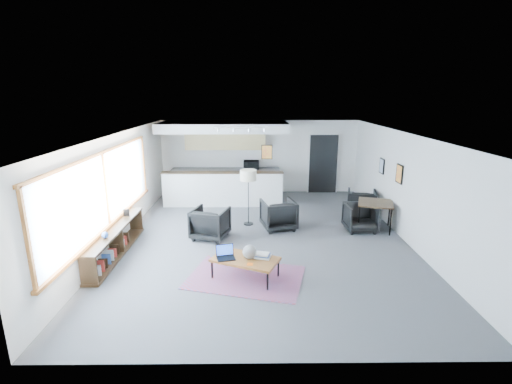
{
  "coord_description": "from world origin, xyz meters",
  "views": [
    {
      "loc": [
        -0.25,
        -8.73,
        3.53
      ],
      "look_at": [
        -0.16,
        0.4,
        1.08
      ],
      "focal_mm": 26.0,
      "sensor_mm": 36.0,
      "label": 1
    }
  ],
  "objects_px": {
    "dining_chair_far": "(361,203)",
    "book_stack": "(263,255)",
    "laptop": "(225,254)",
    "armchair_right": "(278,213)",
    "armchair_left": "(210,222)",
    "dining_chair_near": "(360,218)",
    "ceramic_pot": "(250,252)",
    "microwave": "(251,164)",
    "floor_lamp": "(248,177)",
    "dining_table": "(375,205)",
    "coffee_table": "(245,260)"
  },
  "relations": [
    {
      "from": "dining_chair_far",
      "to": "book_stack",
      "type": "bearing_deg",
      "value": 65.36
    },
    {
      "from": "laptop",
      "to": "armchair_right",
      "type": "distance_m",
      "value": 2.96
    },
    {
      "from": "armchair_left",
      "to": "dining_chair_near",
      "type": "bearing_deg",
      "value": -157.08
    },
    {
      "from": "ceramic_pot",
      "to": "armchair_right",
      "type": "xyz_separation_m",
      "value": [
        0.75,
        2.74,
        -0.11
      ]
    },
    {
      "from": "book_stack",
      "to": "armchair_right",
      "type": "height_order",
      "value": "armchair_right"
    },
    {
      "from": "ceramic_pot",
      "to": "microwave",
      "type": "distance_m",
      "value": 6.27
    },
    {
      "from": "dining_chair_far",
      "to": "laptop",
      "type": "bearing_deg",
      "value": 59.22
    },
    {
      "from": "ceramic_pot",
      "to": "dining_chair_far",
      "type": "height_order",
      "value": "dining_chair_far"
    },
    {
      "from": "armchair_right",
      "to": "microwave",
      "type": "relative_size",
      "value": 1.62
    },
    {
      "from": "book_stack",
      "to": "microwave",
      "type": "xyz_separation_m",
      "value": [
        -0.23,
        6.2,
        0.66
      ]
    },
    {
      "from": "armchair_left",
      "to": "book_stack",
      "type": "bearing_deg",
      "value": 137.55
    },
    {
      "from": "ceramic_pot",
      "to": "microwave",
      "type": "xyz_separation_m",
      "value": [
        0.02,
        6.25,
        0.56
      ]
    },
    {
      "from": "armchair_left",
      "to": "microwave",
      "type": "distance_m",
      "value": 4.32
    },
    {
      "from": "floor_lamp",
      "to": "dining_chair_far",
      "type": "xyz_separation_m",
      "value": [
        3.37,
        0.83,
        -0.99
      ]
    },
    {
      "from": "laptop",
      "to": "dining_table",
      "type": "height_order",
      "value": "dining_table"
    },
    {
      "from": "book_stack",
      "to": "floor_lamp",
      "type": "height_order",
      "value": "floor_lamp"
    },
    {
      "from": "floor_lamp",
      "to": "dining_chair_near",
      "type": "bearing_deg",
      "value": -10.16
    },
    {
      "from": "armchair_right",
      "to": "microwave",
      "type": "xyz_separation_m",
      "value": [
        -0.73,
        3.5,
        0.68
      ]
    },
    {
      "from": "floor_lamp",
      "to": "laptop",
      "type": "bearing_deg",
      "value": -97.93
    },
    {
      "from": "coffee_table",
      "to": "dining_chair_near",
      "type": "height_order",
      "value": "dining_chair_near"
    },
    {
      "from": "armchair_right",
      "to": "dining_chair_far",
      "type": "bearing_deg",
      "value": -168.07
    },
    {
      "from": "coffee_table",
      "to": "armchair_left",
      "type": "distance_m",
      "value": 2.29
    },
    {
      "from": "armchair_right",
      "to": "armchair_left",
      "type": "bearing_deg",
      "value": 7.51
    },
    {
      "from": "dining_chair_near",
      "to": "dining_chair_far",
      "type": "bearing_deg",
      "value": 70.53
    },
    {
      "from": "armchair_right",
      "to": "dining_table",
      "type": "relative_size",
      "value": 0.79
    },
    {
      "from": "coffee_table",
      "to": "microwave",
      "type": "xyz_separation_m",
      "value": [
        0.1,
        6.24,
        0.73
      ]
    },
    {
      "from": "armchair_left",
      "to": "dining_chair_far",
      "type": "height_order",
      "value": "armchair_left"
    },
    {
      "from": "dining_chair_near",
      "to": "floor_lamp",
      "type": "bearing_deg",
      "value": 167.33
    },
    {
      "from": "ceramic_pot",
      "to": "dining_chair_far",
      "type": "distance_m",
      "value": 5.13
    },
    {
      "from": "coffee_table",
      "to": "dining_table",
      "type": "distance_m",
      "value": 4.34
    },
    {
      "from": "armchair_left",
      "to": "dining_table",
      "type": "height_order",
      "value": "armchair_left"
    },
    {
      "from": "armchair_right",
      "to": "dining_chair_far",
      "type": "distance_m",
      "value": 2.82
    },
    {
      "from": "coffee_table",
      "to": "ceramic_pot",
      "type": "height_order",
      "value": "ceramic_pot"
    },
    {
      "from": "book_stack",
      "to": "laptop",
      "type": "bearing_deg",
      "value": 179.45
    },
    {
      "from": "ceramic_pot",
      "to": "dining_chair_far",
      "type": "bearing_deg",
      "value": 49.78
    },
    {
      "from": "laptop",
      "to": "floor_lamp",
      "type": "relative_size",
      "value": 0.26
    },
    {
      "from": "ceramic_pot",
      "to": "dining_chair_near",
      "type": "bearing_deg",
      "value": 41.4
    },
    {
      "from": "coffee_table",
      "to": "armchair_right",
      "type": "relative_size",
      "value": 1.64
    },
    {
      "from": "ceramic_pot",
      "to": "dining_table",
      "type": "height_order",
      "value": "dining_table"
    },
    {
      "from": "dining_table",
      "to": "dining_chair_near",
      "type": "distance_m",
      "value": 0.55
    },
    {
      "from": "coffee_table",
      "to": "dining_chair_far",
      "type": "relative_size",
      "value": 2.04
    },
    {
      "from": "book_stack",
      "to": "floor_lamp",
      "type": "bearing_deg",
      "value": 95.8
    },
    {
      "from": "coffee_table",
      "to": "ceramic_pot",
      "type": "bearing_deg",
      "value": 21.24
    },
    {
      "from": "dining_chair_near",
      "to": "book_stack",
      "type": "bearing_deg",
      "value": -138.95
    },
    {
      "from": "dining_table",
      "to": "microwave",
      "type": "relative_size",
      "value": 2.05
    },
    {
      "from": "microwave",
      "to": "floor_lamp",
      "type": "bearing_deg",
      "value": -89.05
    },
    {
      "from": "dining_chair_far",
      "to": "floor_lamp",
      "type": "bearing_deg",
      "value": 27.55
    },
    {
      "from": "armchair_right",
      "to": "dining_chair_far",
      "type": "xyz_separation_m",
      "value": [
        2.56,
        1.17,
        -0.08
      ]
    },
    {
      "from": "ceramic_pot",
      "to": "armchair_right",
      "type": "bearing_deg",
      "value": 74.67
    },
    {
      "from": "ceramic_pot",
      "to": "armchair_left",
      "type": "xyz_separation_m",
      "value": [
        -0.99,
        2.1,
        -0.12
      ]
    }
  ]
}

